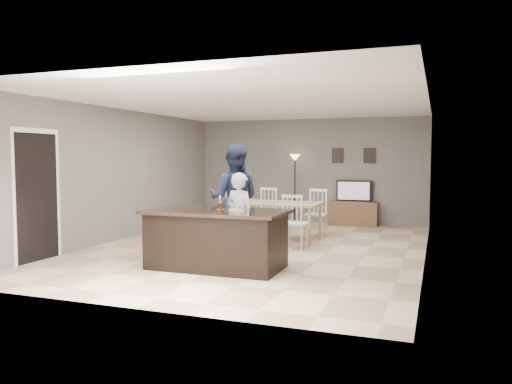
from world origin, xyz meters
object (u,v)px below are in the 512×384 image
(woman, at_px, (240,218))
(birthday_cake, at_px, (220,206))
(man, at_px, (234,198))
(plate_stack, at_px, (238,209))
(kitchen_island, at_px, (216,239))
(dining_table, at_px, (279,209))
(television, at_px, (354,191))
(floor_lamp, at_px, (295,170))
(tv_console, at_px, (353,214))

(woman, xyz_separation_m, birthday_cake, (-0.17, -0.40, 0.22))
(man, distance_m, birthday_cake, 1.23)
(woman, xyz_separation_m, plate_stack, (0.15, -0.45, 0.19))
(kitchen_island, relative_size, dining_table, 1.11)
(woman, relative_size, man, 0.76)
(television, height_order, plate_stack, television)
(man, bearing_deg, floor_lamp, -102.40)
(man, bearing_deg, kitchen_island, 88.28)
(tv_console, xyz_separation_m, birthday_cake, (-1.21, -5.42, 0.65))
(woman, bearing_deg, plate_stack, 125.29)
(kitchen_island, relative_size, television, 2.35)
(tv_console, relative_size, dining_table, 0.62)
(woman, height_order, birthday_cake, woman)
(woman, xyz_separation_m, floor_lamp, (-0.47, 4.96, 0.65))
(tv_console, bearing_deg, plate_stack, -99.17)
(kitchen_island, height_order, plate_stack, plate_stack)
(kitchen_island, bearing_deg, woman, 73.00)
(kitchen_island, bearing_deg, dining_table, 87.27)
(tv_console, bearing_deg, television, 90.00)
(woman, bearing_deg, floor_lamp, -67.59)
(kitchen_island, distance_m, birthday_cake, 0.52)
(woman, distance_m, floor_lamp, 5.03)
(birthday_cake, height_order, plate_stack, birthday_cake)
(television, height_order, birthday_cake, television)
(television, distance_m, birthday_cake, 5.62)
(tv_console, bearing_deg, kitchen_island, -102.16)
(birthday_cake, bearing_deg, plate_stack, -8.88)
(woman, bearing_deg, tv_console, -84.63)
(man, distance_m, dining_table, 1.52)
(man, height_order, floor_lamp, man)
(woman, height_order, floor_lamp, floor_lamp)
(tv_console, relative_size, woman, 0.82)
(floor_lamp, bearing_deg, man, -89.50)
(birthday_cake, relative_size, floor_lamp, 0.12)
(birthday_cake, bearing_deg, man, 102.26)
(tv_console, height_order, plate_stack, plate_stack)
(dining_table, relative_size, floor_lamp, 1.09)
(kitchen_island, relative_size, man, 1.11)
(birthday_cake, distance_m, dining_table, 2.65)
(birthday_cake, bearing_deg, tv_console, 77.45)
(kitchen_island, relative_size, birthday_cake, 10.36)
(man, bearing_deg, birthday_cake, 89.36)
(birthday_cake, xyz_separation_m, floor_lamp, (-0.30, 5.36, 0.43))
(dining_table, xyz_separation_m, floor_lamp, (-0.44, 2.73, 0.73))
(television, xyz_separation_m, woman, (-1.03, -5.09, -0.13))
(tv_console, xyz_separation_m, plate_stack, (-0.88, -5.47, 0.62))
(kitchen_island, bearing_deg, birthday_cake, 92.36)
(dining_table, distance_m, floor_lamp, 2.86)
(plate_stack, bearing_deg, floor_lamp, 96.53)
(birthday_cake, bearing_deg, kitchen_island, -87.64)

